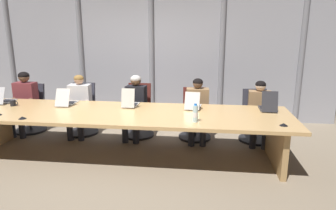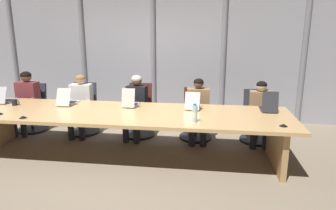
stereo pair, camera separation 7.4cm
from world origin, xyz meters
name	(u,v)px [view 2 (the right image)]	position (x,y,z in m)	size (l,w,h in m)	color
ground_plane	(125,156)	(0.00, 0.00, 0.00)	(16.15, 16.15, 0.00)	#7F705B
conference_table	(123,119)	(0.00, 0.00, 0.61)	(5.13, 1.34, 0.73)	tan
curtain_backdrop	(151,51)	(0.00, 2.25, 1.52)	(8.07, 0.17, 3.03)	#9999A0
laptop_left_end	(6,99)	(-2.23, 0.35, 0.79)	(0.24, 0.44, 0.29)	#BCBCC1
laptop_left_mid	(68,101)	(-1.07, 0.35, 0.79)	(0.24, 0.46, 0.30)	beige
laptop_center	(131,102)	(0.02, 0.37, 0.79)	(0.23, 0.41, 0.32)	beige
laptop_right_mid	(193,105)	(1.07, 0.38, 0.79)	(0.27, 0.44, 0.28)	beige
laptop_right_end	(268,107)	(2.24, 0.38, 0.80)	(0.25, 0.44, 0.33)	#2D2D33
office_chair_left_end	(33,113)	(-2.19, 1.03, 0.35)	(0.60, 0.60, 0.93)	#2D2D38
office_chair_left_mid	(84,114)	(-1.11, 1.04, 0.36)	(0.60, 0.60, 0.96)	#2D2D38
office_chair_center	(139,116)	(0.00, 1.04, 0.36)	(0.60, 0.60, 0.98)	#511E19
office_chair_right_mid	(196,119)	(1.08, 1.03, 0.35)	(0.60, 0.60, 0.92)	#511E19
office_chair_right_end	(257,122)	(2.19, 1.03, 0.35)	(0.60, 0.60, 0.92)	#2D2D38
person_left_end	(26,98)	(-2.20, 0.88, 0.68)	(0.42, 0.55, 1.20)	brown
person_left_mid	(80,102)	(-1.10, 0.88, 0.65)	(0.44, 0.57, 1.15)	silver
person_center	(136,103)	(-0.02, 0.88, 0.66)	(0.41, 0.57, 1.17)	black
person_right_mid	(198,106)	(1.13, 0.87, 0.64)	(0.43, 0.56, 1.13)	olive
person_right_end	(260,109)	(2.21, 0.87, 0.63)	(0.42, 0.57, 1.11)	olive
water_bottle_secondary	(195,114)	(1.12, -0.38, 0.85)	(0.07, 0.07, 0.26)	silver
coffee_mug_near	(15,102)	(-1.92, 0.15, 0.78)	(0.14, 0.09, 0.10)	black
conference_mic_middle	(23,117)	(-1.33, -0.53, 0.75)	(0.11, 0.11, 0.04)	black
conference_mic_right_side	(283,125)	(2.29, -0.41, 0.75)	(0.11, 0.11, 0.04)	black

